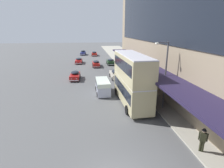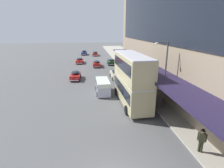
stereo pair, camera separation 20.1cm
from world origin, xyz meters
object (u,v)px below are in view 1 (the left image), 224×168
at_px(sedan_far_back, 115,74).
at_px(street_lamp, 164,71).
at_px(sedan_lead_mid, 111,62).
at_px(vw_van, 103,86).
at_px(sedan_oncoming_front, 94,54).
at_px(sedan_oncoming_rear, 83,53).
at_px(sedan_trailing_mid, 96,63).
at_px(sedan_trailing_near, 79,61).
at_px(sedan_lead_near, 75,75).
at_px(transit_bus_kerbside_front, 132,78).
at_px(pedestrian_at_kerb, 203,139).

relative_size(sedan_far_back, street_lamp, 0.62).
height_order(sedan_lead_mid, vw_van, vw_van).
height_order(sedan_oncoming_front, sedan_far_back, sedan_far_back).
xyz_separation_m(sedan_far_back, vw_van, (-3.03, -7.56, 0.28)).
xyz_separation_m(sedan_oncoming_front, sedan_oncoming_rear, (-3.91, 2.78, 0.05)).
relative_size(sedan_trailing_mid, street_lamp, 0.64).
bearing_deg(sedan_oncoming_front, sedan_lead_mid, -77.94).
height_order(sedan_trailing_near, sedan_oncoming_front, sedan_oncoming_front).
bearing_deg(sedan_far_back, vw_van, -111.85).
relative_size(sedan_trailing_near, sedan_trailing_mid, 0.98).
bearing_deg(sedan_lead_mid, sedan_far_back, -93.59).
xyz_separation_m(sedan_lead_near, sedan_trailing_mid, (4.37, 11.24, 0.00)).
bearing_deg(transit_bus_kerbside_front, sedan_far_back, 90.54).
bearing_deg(pedestrian_at_kerb, vw_van, 113.79).
relative_size(transit_bus_kerbside_front, sedan_far_back, 2.00).
distance_m(sedan_trailing_near, vw_van, 24.66).
bearing_deg(sedan_lead_mid, transit_bus_kerbside_front, -91.69).
relative_size(sedan_far_back, sedan_oncoming_rear, 0.98).
height_order(sedan_oncoming_front, vw_van, vw_van).
distance_m(sedan_far_back, sedan_lead_near, 7.44).
bearing_deg(street_lamp, sedan_trailing_near, 109.26).
relative_size(sedan_trailing_near, pedestrian_at_kerb, 2.51).
height_order(sedan_oncoming_front, street_lamp, street_lamp).
distance_m(sedan_lead_near, sedan_oncoming_rear, 33.01).
relative_size(sedan_lead_mid, street_lamp, 0.59).
distance_m(sedan_trailing_near, sedan_oncoming_rear, 16.64).
relative_size(sedan_lead_mid, vw_van, 0.95).
relative_size(transit_bus_kerbside_front, sedan_oncoming_front, 1.98).
height_order(sedan_far_back, pedestrian_at_kerb, pedestrian_at_kerb).
height_order(sedan_lead_near, sedan_trailing_mid, sedan_trailing_mid).
relative_size(sedan_trailing_mid, vw_van, 1.04).
bearing_deg(vw_van, sedan_oncoming_front, 89.56).
xyz_separation_m(sedan_lead_near, sedan_oncoming_rear, (0.77, 33.00, 0.04)).
bearing_deg(transit_bus_kerbside_front, sedan_trailing_mid, 97.76).
height_order(sedan_oncoming_front, pedestrian_at_kerb, pedestrian_at_kerb).
xyz_separation_m(transit_bus_kerbside_front, vw_van, (-3.14, 4.15, -2.17)).
relative_size(transit_bus_kerbside_front, street_lamp, 1.24).
relative_size(transit_bus_kerbside_front, sedan_lead_mid, 2.11).
bearing_deg(street_lamp, pedestrian_at_kerb, -90.94).
bearing_deg(sedan_oncoming_rear, vw_van, -84.94).
relative_size(transit_bus_kerbside_front, vw_van, 2.00).
height_order(sedan_lead_near, vw_van, vw_van).
relative_size(sedan_trailing_near, sedan_oncoming_front, 1.01).
height_order(sedan_trailing_near, pedestrian_at_kerb, pedestrian_at_kerb).
height_order(sedan_lead_mid, street_lamp, street_lamp).
distance_m(sedan_trailing_mid, sedan_oncoming_rear, 22.05).
relative_size(vw_van, pedestrian_at_kerb, 2.47).
distance_m(sedan_lead_mid, street_lamp, 27.76).
height_order(sedan_oncoming_front, sedan_lead_mid, sedan_oncoming_front).
height_order(transit_bus_kerbside_front, sedan_lead_mid, transit_bus_kerbside_front).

